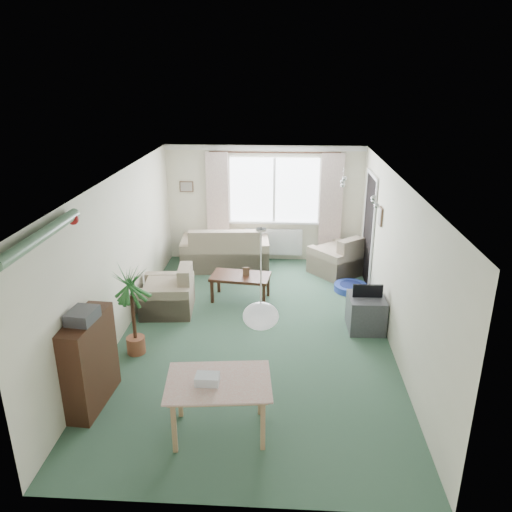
# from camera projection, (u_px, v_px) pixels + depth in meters

# --- Properties ---
(ground) EXTENTS (6.50, 6.50, 0.00)m
(ground) POSITION_uv_depth(u_px,v_px,m) (255.00, 333.00, 7.64)
(ground) COLOR #31523E
(window) EXTENTS (1.80, 0.03, 1.30)m
(window) POSITION_uv_depth(u_px,v_px,m) (274.00, 190.00, 10.13)
(window) COLOR white
(curtain_rod) EXTENTS (2.60, 0.03, 0.03)m
(curtain_rod) POSITION_uv_depth(u_px,v_px,m) (275.00, 152.00, 9.78)
(curtain_rod) COLOR black
(curtain_left) EXTENTS (0.45, 0.08, 2.00)m
(curtain_left) POSITION_uv_depth(u_px,v_px,m) (218.00, 201.00, 10.18)
(curtain_left) COLOR beige
(curtain_right) EXTENTS (0.45, 0.08, 2.00)m
(curtain_right) POSITION_uv_depth(u_px,v_px,m) (331.00, 203.00, 10.05)
(curtain_right) COLOR beige
(radiator) EXTENTS (1.20, 0.10, 0.55)m
(radiator) POSITION_uv_depth(u_px,v_px,m) (274.00, 242.00, 10.47)
(radiator) COLOR white
(doorway) EXTENTS (0.03, 0.95, 2.00)m
(doorway) POSITION_uv_depth(u_px,v_px,m) (369.00, 230.00, 9.24)
(doorway) COLOR black
(pendant_lamp) EXTENTS (0.36, 0.36, 0.36)m
(pendant_lamp) POSITION_uv_depth(u_px,v_px,m) (261.00, 316.00, 4.96)
(pendant_lamp) COLOR white
(tinsel_garland) EXTENTS (1.60, 1.60, 0.12)m
(tinsel_garland) POSITION_uv_depth(u_px,v_px,m) (41.00, 236.00, 4.80)
(tinsel_garland) COLOR #196626
(bauble_cluster_a) EXTENTS (0.20, 0.20, 0.20)m
(bauble_cluster_a) POSITION_uv_depth(u_px,v_px,m) (343.00, 179.00, 7.64)
(bauble_cluster_a) COLOR silver
(bauble_cluster_b) EXTENTS (0.20, 0.20, 0.20)m
(bauble_cluster_b) POSITION_uv_depth(u_px,v_px,m) (376.00, 198.00, 6.50)
(bauble_cluster_b) COLOR silver
(wall_picture_back) EXTENTS (0.28, 0.03, 0.22)m
(wall_picture_back) POSITION_uv_depth(u_px,v_px,m) (187.00, 187.00, 10.21)
(wall_picture_back) COLOR brown
(wall_picture_right) EXTENTS (0.03, 0.24, 0.30)m
(wall_picture_right) POSITION_uv_depth(u_px,v_px,m) (381.00, 216.00, 8.11)
(wall_picture_right) COLOR brown
(sofa) EXTENTS (1.82, 1.07, 0.87)m
(sofa) POSITION_uv_depth(u_px,v_px,m) (225.00, 246.00, 10.10)
(sofa) COLOR beige
(sofa) RESTS_ON ground
(armchair_corner) EXTENTS (1.21, 1.21, 0.79)m
(armchair_corner) POSITION_uv_depth(u_px,v_px,m) (338.00, 254.00, 9.79)
(armchair_corner) COLOR #BDB68E
(armchair_corner) RESTS_ON ground
(armchair_left) EXTENTS (0.89, 0.94, 0.78)m
(armchair_left) POSITION_uv_depth(u_px,v_px,m) (167.00, 289.00, 8.23)
(armchair_left) COLOR beige
(armchair_left) RESTS_ON ground
(coffee_table) EXTENTS (1.07, 0.68, 0.45)m
(coffee_table) POSITION_uv_depth(u_px,v_px,m) (241.00, 287.00, 8.70)
(coffee_table) COLOR black
(coffee_table) RESTS_ON ground
(photo_frame) EXTENTS (0.12, 0.04, 0.16)m
(photo_frame) POSITION_uv_depth(u_px,v_px,m) (246.00, 272.00, 8.57)
(photo_frame) COLOR brown
(photo_frame) RESTS_ON coffee_table
(bookshelf) EXTENTS (0.37, 0.95, 1.13)m
(bookshelf) POSITION_uv_depth(u_px,v_px,m) (89.00, 362.00, 5.85)
(bookshelf) COLOR black
(bookshelf) RESTS_ON ground
(hifi_box) EXTENTS (0.32, 0.38, 0.14)m
(hifi_box) POSITION_uv_depth(u_px,v_px,m) (82.00, 316.00, 5.57)
(hifi_box) COLOR #403F45
(hifi_box) RESTS_ON bookshelf
(houseplant) EXTENTS (0.74, 0.74, 1.30)m
(houseplant) POSITION_uv_depth(u_px,v_px,m) (133.00, 311.00, 6.89)
(houseplant) COLOR #1A4E26
(houseplant) RESTS_ON ground
(dining_table) EXTENTS (1.08, 0.78, 0.64)m
(dining_table) POSITION_uv_depth(u_px,v_px,m) (219.00, 407.00, 5.44)
(dining_table) COLOR #AC755D
(dining_table) RESTS_ON ground
(gift_box) EXTENTS (0.25, 0.18, 0.12)m
(gift_box) POSITION_uv_depth(u_px,v_px,m) (207.00, 380.00, 5.28)
(gift_box) COLOR silver
(gift_box) RESTS_ON dining_table
(tv_cube) EXTENTS (0.56, 0.61, 0.54)m
(tv_cube) POSITION_uv_depth(u_px,v_px,m) (366.00, 313.00, 7.68)
(tv_cube) COLOR #333338
(tv_cube) RESTS_ON ground
(pet_bed) EXTENTS (0.72, 0.72, 0.12)m
(pet_bed) POSITION_uv_depth(u_px,v_px,m) (351.00, 287.00, 9.10)
(pet_bed) COLOR navy
(pet_bed) RESTS_ON ground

